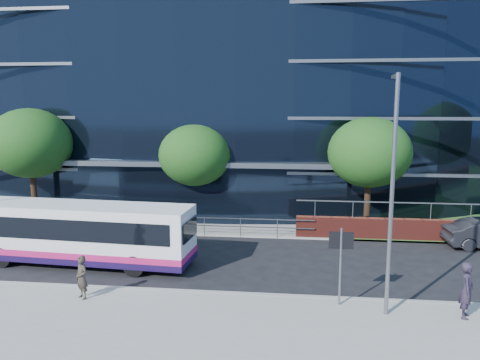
# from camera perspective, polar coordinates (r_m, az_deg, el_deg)

# --- Properties ---
(ground) EXTENTS (200.00, 200.00, 0.00)m
(ground) POSITION_cam_1_polar(r_m,az_deg,el_deg) (19.17, -2.37, -12.77)
(ground) COLOR black
(ground) RESTS_ON ground
(pavement_near) EXTENTS (80.00, 8.00, 0.15)m
(pavement_near) POSITION_cam_1_polar(r_m,az_deg,el_deg) (14.69, -5.58, -19.70)
(pavement_near) COLOR gray
(pavement_near) RESTS_ON ground
(kerb) EXTENTS (80.00, 0.25, 0.16)m
(kerb) POSITION_cam_1_polar(r_m,az_deg,el_deg) (18.23, -2.87, -13.70)
(kerb) COLOR gray
(kerb) RESTS_ON ground
(yellow_line_outer) EXTENTS (80.00, 0.08, 0.01)m
(yellow_line_outer) POSITION_cam_1_polar(r_m,az_deg,el_deg) (18.44, -2.76, -13.67)
(yellow_line_outer) COLOR gold
(yellow_line_outer) RESTS_ON ground
(yellow_line_inner) EXTENTS (80.00, 0.08, 0.01)m
(yellow_line_inner) POSITION_cam_1_polar(r_m,az_deg,el_deg) (18.57, -2.69, -13.49)
(yellow_line_inner) COLOR gold
(yellow_line_inner) RESTS_ON ground
(far_forecourt) EXTENTS (50.00, 8.00, 0.10)m
(far_forecourt) POSITION_cam_1_polar(r_m,az_deg,el_deg) (30.72, -10.29, -4.39)
(far_forecourt) COLOR gray
(far_forecourt) RESTS_ON ground
(glass_office) EXTENTS (44.00, 23.10, 16.00)m
(glass_office) POSITION_cam_1_polar(r_m,az_deg,el_deg) (39.02, -3.53, 10.35)
(glass_office) COLOR black
(glass_office) RESTS_ON ground
(guard_railings) EXTENTS (24.00, 0.05, 1.10)m
(guard_railings) POSITION_cam_1_polar(r_m,az_deg,el_deg) (27.57, -16.75, -4.54)
(guard_railings) COLOR slate
(guard_railings) RESTS_ON ground
(street_sign) EXTENTS (0.85, 0.09, 2.80)m
(street_sign) POSITION_cam_1_polar(r_m,az_deg,el_deg) (16.83, 12.20, -8.36)
(street_sign) COLOR slate
(street_sign) RESTS_ON pavement_near
(tree_far_a) EXTENTS (4.95, 4.95, 6.98)m
(tree_far_a) POSITION_cam_1_polar(r_m,az_deg,el_deg) (30.99, -24.17, 4.10)
(tree_far_a) COLOR black
(tree_far_a) RESTS_ON ground
(tree_far_b) EXTENTS (4.29, 4.29, 6.05)m
(tree_far_b) POSITION_cam_1_polar(r_m,az_deg,el_deg) (27.84, -5.50, 3.02)
(tree_far_b) COLOR black
(tree_far_b) RESTS_ON ground
(tree_far_c) EXTENTS (4.62, 4.62, 6.51)m
(tree_far_c) POSITION_cam_1_polar(r_m,az_deg,el_deg) (27.02, 15.50, 3.24)
(tree_far_c) COLOR black
(tree_far_c) RESTS_ON ground
(tree_dist_e) EXTENTS (4.62, 4.62, 6.51)m
(tree_dist_e) POSITION_cam_1_polar(r_m,az_deg,el_deg) (61.40, 26.90, 5.70)
(tree_dist_e) COLOR black
(tree_dist_e) RESTS_ON ground
(streetlight_east) EXTENTS (0.15, 0.77, 8.00)m
(streetlight_east) POSITION_cam_1_polar(r_m,az_deg,el_deg) (15.95, 18.04, -1.09)
(streetlight_east) COLOR slate
(streetlight_east) RESTS_ON pavement_near
(city_bus) EXTENTS (10.34, 3.09, 2.76)m
(city_bus) POSITION_cam_1_polar(r_m,az_deg,el_deg) (22.28, -18.60, -6.14)
(city_bus) COLOR silver
(city_bus) RESTS_ON ground
(pedestrian) EXTENTS (0.66, 0.81, 1.90)m
(pedestrian) POSITION_cam_1_polar(r_m,az_deg,el_deg) (17.55, 25.93, -11.99)
(pedestrian) COLOR #271F2E
(pedestrian) RESTS_ON pavement_near
(pedestrian_b) EXTENTS (0.70, 0.65, 1.60)m
(pedestrian_b) POSITION_cam_1_polar(r_m,az_deg,el_deg) (18.29, -18.73, -11.18)
(pedestrian_b) COLOR #342E24
(pedestrian_b) RESTS_ON pavement_near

